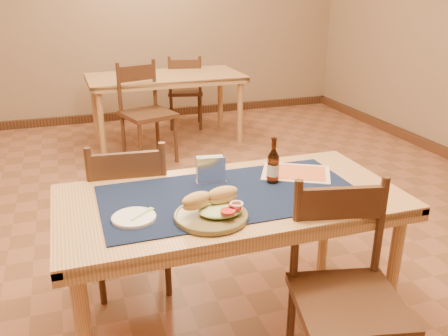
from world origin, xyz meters
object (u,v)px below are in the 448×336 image
object	(u,v)px
chair_main_near	(345,292)
beer_bottle	(273,166)
back_table	(165,82)
chair_main_far	(130,212)
main_table	(231,211)
napkin_holder	(211,170)
sandwich_plate	(213,210)

from	to	relation	value
chair_main_near	beer_bottle	xyz separation A→B (m)	(-0.08, 0.58, 0.36)
back_table	chair_main_far	bearing A→B (deg)	-106.32
main_table	back_table	world-z (taller)	same
main_table	chair_main_far	distance (m)	0.69
chair_main_far	beer_bottle	distance (m)	0.87
chair_main_near	napkin_holder	xyz separation A→B (m)	(-0.37, 0.68, 0.33)
back_table	napkin_holder	xyz separation A→B (m)	(-0.42, -3.03, 0.15)
beer_bottle	napkin_holder	size ratio (longest dim) A/B	1.47
main_table	back_table	size ratio (longest dim) A/B	0.96
chair_main_near	main_table	bearing A→B (deg)	122.39
sandwich_plate	beer_bottle	xyz separation A→B (m)	(0.39, 0.27, 0.05)
chair_main_far	napkin_holder	bearing A→B (deg)	-43.52
chair_main_near	sandwich_plate	distance (m)	0.64
napkin_holder	back_table	bearing A→B (deg)	82.19
napkin_holder	chair_main_near	bearing A→B (deg)	-61.64
main_table	chair_main_near	world-z (taller)	chair_main_near
chair_main_far	back_table	bearing A→B (deg)	73.68
main_table	chair_main_near	bearing A→B (deg)	-57.61
back_table	beer_bottle	bearing A→B (deg)	-92.34
back_table	napkin_holder	world-z (taller)	napkin_holder
chair_main_far	beer_bottle	world-z (taller)	beer_bottle
back_table	beer_bottle	distance (m)	3.14
main_table	napkin_holder	world-z (taller)	napkin_holder
main_table	beer_bottle	bearing A→B (deg)	15.82
chair_main_far	sandwich_plate	world-z (taller)	chair_main_far
chair_main_far	sandwich_plate	distance (m)	0.83
chair_main_far	sandwich_plate	xyz separation A→B (m)	(0.26, -0.72, 0.31)
beer_bottle	napkin_holder	xyz separation A→B (m)	(-0.29, 0.10, -0.02)
chair_main_far	chair_main_near	bearing A→B (deg)	-54.49
chair_main_near	napkin_holder	size ratio (longest dim) A/B	6.00
main_table	sandwich_plate	bearing A→B (deg)	-126.94
main_table	back_table	distance (m)	3.22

